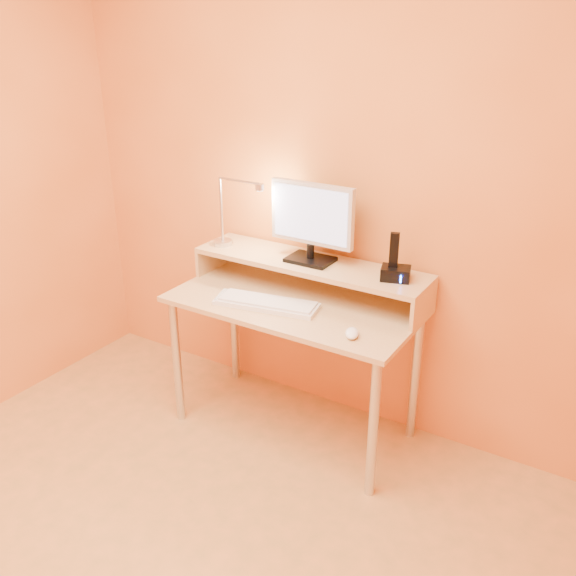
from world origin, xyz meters
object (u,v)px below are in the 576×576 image
Objects in this scene: monitor_panel at (312,214)px; remote_control at (222,297)px; lamp_base at (223,243)px; keyboard at (268,304)px; phone_dock at (396,273)px; mouse at (352,333)px.

monitor_panel is 0.59m from remote_control.
monitor_panel is at bearing 4.49° from lamp_base.
monitor_panel is 4.34× the size of lamp_base.
monitor_panel is 0.48m from keyboard.
mouse is at bearing -116.16° from phone_dock.
mouse is at bearing -18.86° from keyboard.
lamp_base is 0.77× the size of phone_dock.
phone_dock reaches higher than remote_control.
phone_dock is at bearing 5.12° from remote_control.
keyboard is 0.24m from remote_control.
lamp_base is 0.63× the size of remote_control.
mouse is (0.39, -0.34, -0.38)m from monitor_panel.
mouse is at bearing -18.16° from lamp_base.
keyboard is 3.01× the size of remote_control.
remote_control is at bearing 179.58° from keyboard.
monitor_panel reaches higher than keyboard.
mouse is (0.47, -0.07, 0.01)m from keyboard.
mouse reaches higher than remote_control.
phone_dock is 0.27× the size of keyboard.
remote_control is (-0.71, 0.03, -0.01)m from mouse.
phone_dock is 0.84m from remote_control.
lamp_base is 0.95m from phone_dock.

